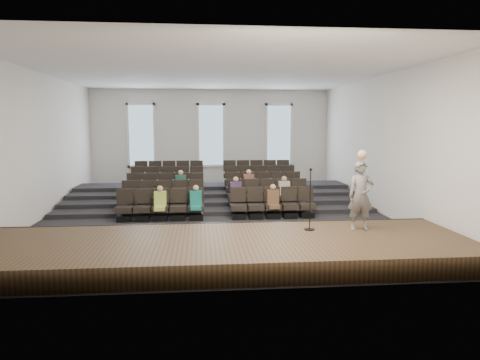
# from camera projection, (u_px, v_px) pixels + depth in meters

# --- Properties ---
(ground) EXTENTS (14.00, 14.00, 0.00)m
(ground) POSITION_uv_depth(u_px,v_px,m) (217.00, 216.00, 15.26)
(ground) COLOR black
(ground) RESTS_ON ground
(ceiling) EXTENTS (12.00, 14.00, 0.02)m
(ceiling) POSITION_uv_depth(u_px,v_px,m) (216.00, 72.00, 14.62)
(ceiling) COLOR white
(ceiling) RESTS_ON ground
(wall_back) EXTENTS (12.00, 0.04, 5.00)m
(wall_back) POSITION_uv_depth(u_px,v_px,m) (211.00, 139.00, 21.87)
(wall_back) COLOR silver
(wall_back) RESTS_ON ground
(wall_front) EXTENTS (12.00, 0.04, 5.00)m
(wall_front) POSITION_uv_depth(u_px,v_px,m) (230.00, 163.00, 8.00)
(wall_front) COLOR silver
(wall_front) RESTS_ON ground
(wall_left) EXTENTS (0.04, 14.00, 5.00)m
(wall_left) POSITION_uv_depth(u_px,v_px,m) (38.00, 146.00, 14.38)
(wall_left) COLOR silver
(wall_left) RESTS_ON ground
(wall_right) EXTENTS (0.04, 14.00, 5.00)m
(wall_right) POSITION_uv_depth(u_px,v_px,m) (382.00, 145.00, 15.49)
(wall_right) COLOR silver
(wall_right) RESTS_ON ground
(stage) EXTENTS (11.80, 3.60, 0.50)m
(stage) POSITION_uv_depth(u_px,v_px,m) (225.00, 250.00, 10.19)
(stage) COLOR #4B3520
(stage) RESTS_ON ground
(stage_lip) EXTENTS (11.80, 0.06, 0.52)m
(stage_lip) POSITION_uv_depth(u_px,v_px,m) (221.00, 232.00, 11.94)
(stage_lip) COLOR black
(stage_lip) RESTS_ON ground
(risers) EXTENTS (11.80, 4.80, 0.60)m
(risers) POSITION_uv_depth(u_px,v_px,m) (214.00, 196.00, 18.36)
(risers) COLOR black
(risers) RESTS_ON ground
(seating_rows) EXTENTS (6.80, 4.70, 1.67)m
(seating_rows) POSITION_uv_depth(u_px,v_px,m) (215.00, 190.00, 16.69)
(seating_rows) COLOR black
(seating_rows) RESTS_ON ground
(windows) EXTENTS (8.44, 0.10, 3.24)m
(windows) POSITION_uv_depth(u_px,v_px,m) (211.00, 135.00, 21.78)
(windows) COLOR white
(windows) RESTS_ON wall_back
(audience) EXTENTS (4.85, 2.64, 1.10)m
(audience) POSITION_uv_depth(u_px,v_px,m) (226.00, 192.00, 15.48)
(audience) COLOR #AECD52
(audience) RESTS_ON seating_rows
(speaker) EXTENTS (0.69, 0.49, 1.79)m
(speaker) POSITION_uv_depth(u_px,v_px,m) (361.00, 196.00, 11.04)
(speaker) COLOR slate
(speaker) RESTS_ON stage
(mic_stand) EXTENTS (0.27, 0.27, 1.61)m
(mic_stand) POSITION_uv_depth(u_px,v_px,m) (310.00, 212.00, 11.08)
(mic_stand) COLOR black
(mic_stand) RESTS_ON stage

